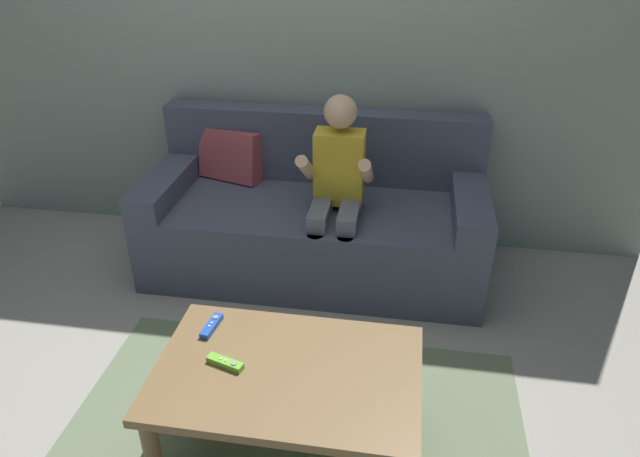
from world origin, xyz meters
The scene contains 8 objects.
ground_plane centered at (0.00, 0.00, 0.00)m, with size 8.37×8.37×0.00m, color #9E998E.
wall_back centered at (0.00, 1.45, 1.25)m, with size 4.18×0.05×2.50m, color gray.
couch centered at (0.19, 1.06, 0.30)m, with size 1.82×0.80×0.84m.
person_seated_on_couch centered at (0.34, 0.87, 0.59)m, with size 0.36×0.44×1.04m.
coffee_table centered at (0.32, -0.25, 0.34)m, with size 0.94×0.62×0.40m.
area_rug centered at (0.32, -0.25, 0.00)m, with size 1.82×1.33×0.01m, color #6B7A5B.
game_remote_lime_near_edge centered at (0.10, -0.27, 0.41)m, with size 0.14×0.08×0.03m.
game_remote_blue_center centered at (-0.02, -0.08, 0.41)m, with size 0.05×0.14×0.03m.
Camera 1 is at (0.68, -1.74, 1.83)m, focal length 32.27 mm.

